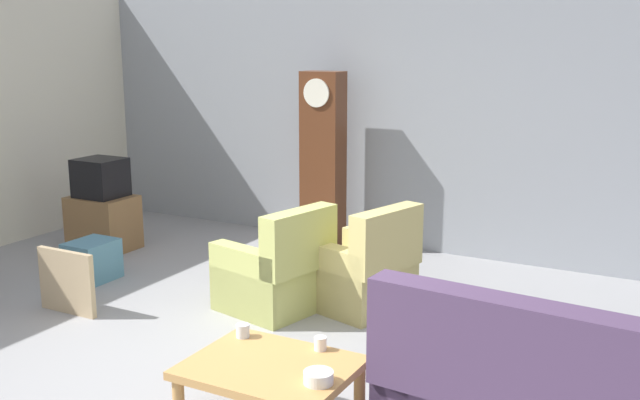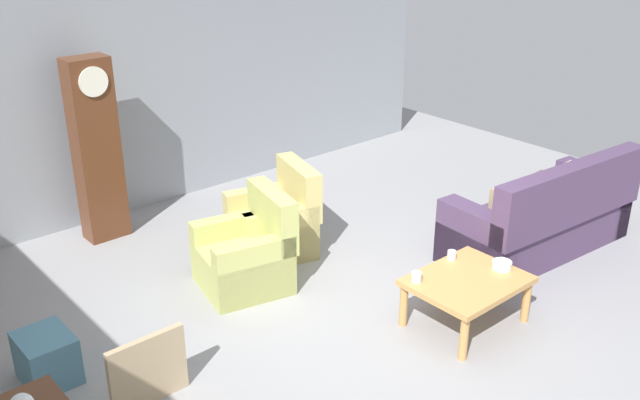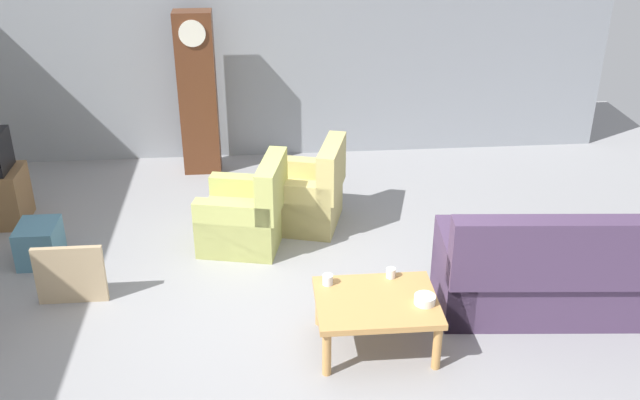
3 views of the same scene
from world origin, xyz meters
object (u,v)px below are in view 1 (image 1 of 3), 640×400
framed_picture_leaning (67,282)px  cup_white_porcelain (320,343)px  armchair_olive_near (276,275)px  bowl_white_stacked (318,377)px  armchair_olive_far (362,274)px  tv_stand_cabinet (104,223)px  cup_blue_rimmed (243,331)px  tv_crt (101,178)px  grandfather_clock (323,161)px  coffee_table_wood (270,374)px  storage_box_blue (92,261)px

framed_picture_leaning → cup_white_porcelain: (2.72, -0.53, 0.20)m
armchair_olive_near → bowl_white_stacked: 2.31m
armchair_olive_far → tv_stand_cabinet: size_ratio=1.42×
framed_picture_leaning → cup_blue_rimmed: 2.28m
armchair_olive_far → cup_white_porcelain: (0.58, -1.83, 0.17)m
armchair_olive_near → tv_crt: (-2.67, 0.69, 0.50)m
grandfather_clock → framed_picture_leaning: 3.03m
coffee_table_wood → storage_box_blue: 3.41m
coffee_table_wood → tv_crt: (-3.71, 2.45, 0.43)m
tv_stand_cabinet → armchair_olive_near: bearing=-14.6°
coffee_table_wood → cup_blue_rimmed: size_ratio=11.14×
armchair_olive_near → grandfather_clock: bearing=106.2°
armchair_olive_far → cup_blue_rimmed: 1.89m
tv_stand_cabinet → cup_white_porcelain: bearing=-28.9°
tv_crt → storage_box_blue: (0.69, -0.86, -0.61)m
tv_crt → cup_white_porcelain: (3.87, -2.13, -0.32)m
tv_stand_cabinet → bowl_white_stacked: size_ratio=4.05×
armchair_olive_far → cup_blue_rimmed: armchair_olive_far is taller
armchair_olive_near → tv_stand_cabinet: size_ratio=1.38×
tv_crt → cup_white_porcelain: bearing=-28.9°
tv_crt → storage_box_blue: size_ratio=1.06×
tv_crt → bowl_white_stacked: (4.07, -2.53, -0.33)m
tv_stand_cabinet → cup_blue_rimmed: size_ratio=7.89×
framed_picture_leaning → grandfather_clock: bearing=70.6°
storage_box_blue → cup_white_porcelain: cup_white_porcelain is taller
tv_stand_cabinet → storage_box_blue: (0.69, -0.86, -0.10)m
coffee_table_wood → tv_stand_cabinet: (-3.71, 2.45, -0.08)m
grandfather_clock → storage_box_blue: grandfather_clock is taller
armchair_olive_near → grandfather_clock: 2.06m
framed_picture_leaning → storage_box_blue: framed_picture_leaning is taller
armchair_olive_far → framed_picture_leaning: armchair_olive_far is taller
armchair_olive_near → bowl_white_stacked: size_ratio=5.59×
cup_blue_rimmed → storage_box_blue: bearing=153.4°
armchair_olive_far → framed_picture_leaning: bearing=-148.9°
coffee_table_wood → cup_white_porcelain: cup_white_porcelain is taller
tv_crt → bowl_white_stacked: bearing=-31.8°
coffee_table_wood → storage_box_blue: bearing=152.4°
grandfather_clock → bowl_white_stacked: 4.21m
tv_stand_cabinet → tv_crt: size_ratio=1.42×
cup_white_porcelain → cup_blue_rimmed: size_ratio=0.97×
armchair_olive_far → cup_white_porcelain: armchair_olive_far is taller
grandfather_clock → tv_crt: size_ratio=4.06×
grandfather_clock → armchair_olive_near: bearing=-73.8°
armchair_olive_near → cup_white_porcelain: 1.88m
armchair_olive_far → cup_blue_rimmed: size_ratio=11.21×
storage_box_blue → bowl_white_stacked: bowl_white_stacked is taller
cup_blue_rimmed → coffee_table_wood: bearing=-34.8°
armchair_olive_near → grandfather_clock: size_ratio=0.48×
tv_crt → framed_picture_leaning: tv_crt is taller
coffee_table_wood → armchair_olive_far: bearing=100.9°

